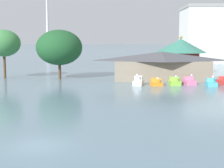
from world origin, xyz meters
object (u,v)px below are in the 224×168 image
pedal_boat_cyan (211,83)px  pedal_boat_red (224,81)px  pedal_boat_white (138,81)px  pedal_boat_pink (189,81)px  pedal_boat_orange (156,83)px  pedal_boat_lime (174,82)px  green_roof_pavilion (181,53)px  shoreline_tree_mid (59,47)px  background_building_block (217,34)px  shoreline_tree_tall_left (4,43)px  boathouse (161,65)px

pedal_boat_cyan → pedal_boat_red: size_ratio=0.89×
pedal_boat_white → pedal_boat_pink: size_ratio=0.96×
pedal_boat_orange → pedal_boat_lime: bearing=97.5°
pedal_boat_lime → pedal_boat_cyan: pedal_boat_cyan is taller
pedal_boat_lime → pedal_boat_cyan: 5.78m
pedal_boat_white → pedal_boat_red: (14.23, 0.55, -0.06)m
pedal_boat_lime → green_roof_pavilion: 22.63m
shoreline_tree_mid → pedal_boat_red: bearing=-17.2°
shoreline_tree_mid → background_building_block: bearing=48.3°
green_roof_pavilion → shoreline_tree_tall_left: bearing=-162.3°
pedal_boat_orange → pedal_boat_lime: 3.17m
pedal_boat_pink → pedal_boat_lime: bearing=-78.8°
pedal_boat_cyan → shoreline_tree_tall_left: shoreline_tree_tall_left is taller
pedal_boat_cyan → pedal_boat_red: (2.63, 1.46, 0.05)m
pedal_boat_white → shoreline_tree_tall_left: shoreline_tree_tall_left is taller
pedal_boat_pink → green_roof_pavilion: 21.46m
pedal_boat_white → background_building_block: bearing=166.8°
pedal_boat_red → boathouse: bearing=-138.7°
pedal_boat_lime → boathouse: boathouse is taller
pedal_boat_cyan → pedal_boat_red: bearing=123.0°
pedal_boat_cyan → background_building_block: bearing=166.4°
shoreline_tree_tall_left → background_building_block: (56.05, 50.13, 2.76)m
boathouse → shoreline_tree_tall_left: size_ratio=1.99×
green_roof_pavilion → shoreline_tree_tall_left: size_ratio=1.24×
background_building_block → boathouse: bearing=-116.2°
boathouse → pedal_boat_white: bearing=-123.2°
pedal_boat_white → boathouse: bearing=160.7°
green_roof_pavilion → shoreline_tree_mid: shoreline_tree_mid is taller
pedal_boat_white → pedal_boat_cyan: pedal_boat_white is taller
background_building_block → shoreline_tree_tall_left: bearing=-138.2°
pedal_boat_cyan → shoreline_tree_tall_left: (-36.87, 11.01, 6.25)m
pedal_boat_cyan → boathouse: bearing=-135.9°
boathouse → background_building_block: bearing=63.8°
shoreline_tree_tall_left → pedal_boat_lime: bearing=-17.9°
pedal_boat_white → pedal_boat_lime: (5.90, 0.04, -0.08)m
pedal_boat_pink → pedal_boat_red: bearing=82.6°
pedal_boat_red → shoreline_tree_tall_left: 41.10m
pedal_boat_lime → green_roof_pavilion: (5.17, 21.68, 3.94)m
pedal_boat_red → shoreline_tree_mid: (-28.68, 8.86, 5.40)m
pedal_boat_red → pedal_boat_lime: bearing=-100.3°
pedal_boat_pink → shoreline_tree_tall_left: bearing=-110.4°
pedal_boat_red → shoreline_tree_tall_left: shoreline_tree_tall_left is taller
shoreline_tree_tall_left → shoreline_tree_mid: size_ratio=1.00×
pedal_boat_pink → boathouse: (-3.75, 6.42, 2.22)m
boathouse → green_roof_pavilion: 15.93m
pedal_boat_white → pedal_boat_lime: size_ratio=1.13×
shoreline_tree_tall_left → boathouse: bearing=-5.5°
shoreline_tree_mid → boathouse: bearing=-6.6°
pedal_boat_cyan → shoreline_tree_tall_left: 38.98m
pedal_boat_pink → boathouse: 7.76m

